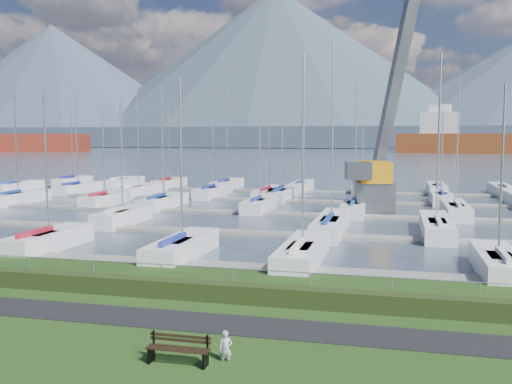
% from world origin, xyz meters
% --- Properties ---
extents(path, '(160.00, 2.00, 0.04)m').
position_xyz_m(path, '(0.00, -3.00, 0.01)').
color(path, black).
rests_on(path, grass).
extents(water, '(800.00, 540.00, 0.20)m').
position_xyz_m(water, '(0.00, 260.00, -0.40)').
color(water, '#3E4A5A').
extents(hedge, '(80.00, 0.70, 0.70)m').
position_xyz_m(hedge, '(0.00, -0.40, 0.35)').
color(hedge, '#243212').
rests_on(hedge, grass).
extents(fence, '(80.00, 0.04, 0.04)m').
position_xyz_m(fence, '(0.00, 0.00, 1.20)').
color(fence, '#9A9EA3').
rests_on(fence, grass).
extents(foothill, '(900.00, 80.00, 12.00)m').
position_xyz_m(foothill, '(0.00, 330.00, 6.00)').
color(foothill, '#3C4858').
rests_on(foothill, water).
extents(mountains, '(1190.00, 360.00, 115.00)m').
position_xyz_m(mountains, '(7.35, 404.62, 46.68)').
color(mountains, '#414B60').
rests_on(mountains, water).
extents(docks, '(90.00, 41.60, 0.25)m').
position_xyz_m(docks, '(0.00, 26.00, -0.22)').
color(docks, slate).
rests_on(docks, water).
extents(bench_right, '(1.80, 0.43, 0.85)m').
position_xyz_m(bench_right, '(2.29, -6.49, 0.42)').
color(bench_right, black).
rests_on(bench_right, grass).
extents(person, '(0.42, 0.32, 1.02)m').
position_xyz_m(person, '(3.50, -5.99, 0.51)').
color(person, '#ABACB2').
rests_on(person, grass).
extents(crane, '(6.68, 13.18, 22.35)m').
position_xyz_m(crane, '(6.75, 29.81, 5.33)').
color(crane, '#5B5E62').
rests_on(crane, water).
extents(sailboat_fleet, '(75.88, 50.31, 13.65)m').
position_xyz_m(sailboat_fleet, '(-2.80, 28.96, 5.40)').
color(sailboat_fleet, navy).
rests_on(sailboat_fleet, water).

